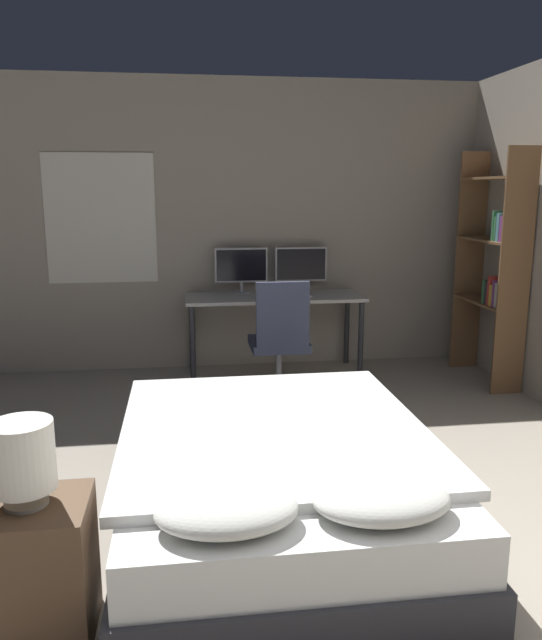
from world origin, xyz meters
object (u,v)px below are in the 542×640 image
(bed, at_px, (276,478))
(nightstand, at_px, (33,572))
(monitor_left, at_px, (241,267))
(keyboard, at_px, (277,298))
(desk, at_px, (274,305))
(office_chair, at_px, (280,352))
(bedside_lamp, at_px, (23,457))
(computer_mouse, at_px, (309,296))
(bookshelf, at_px, (496,261))
(monitor_right, at_px, (301,266))

(bed, distance_m, nightstand, 1.25)
(monitor_left, bearing_deg, keyboard, -53.79)
(nightstand, relative_size, keyboard, 1.44)
(desk, bearing_deg, office_chair, -94.89)
(bed, bearing_deg, bedside_lamp, -146.31)
(bedside_lamp, bearing_deg, desk, 67.18)
(nightstand, height_order, keyboard, keyboard)
(keyboard, relative_size, computer_mouse, 5.52)
(computer_mouse, height_order, bookshelf, bookshelf)
(monitor_right, height_order, keyboard, monitor_right)
(nightstand, xyz_separation_m, monitor_right, (1.70, 3.56, 0.70))
(bookshelf, bearing_deg, nightstand, -139.23)
(nightstand, bearing_deg, bookshelf, 40.77)
(bed, relative_size, keyboard, 5.30)
(bedside_lamp, xyz_separation_m, monitor_right, (1.70, 3.56, 0.24))
(computer_mouse, bearing_deg, monitor_left, 145.60)
(nightstand, height_order, bedside_lamp, bedside_lamp)
(bed, distance_m, keyboard, 2.56)
(monitor_right, bearing_deg, computer_mouse, -90.21)
(desk, bearing_deg, bedside_lamp, -112.82)
(bedside_lamp, distance_m, monitor_left, 3.75)
(office_chair, bearing_deg, bookshelf, 6.02)
(bed, height_order, monitor_left, monitor_left)
(bed, height_order, nightstand, bed)
(office_chair, bearing_deg, keyboard, 83.42)
(bedside_lamp, distance_m, desk, 3.66)
(desk, distance_m, monitor_right, 0.48)
(desk, distance_m, keyboard, 0.22)
(computer_mouse, bearing_deg, monitor_right, 89.79)
(nightstand, relative_size, monitor_right, 1.13)
(monitor_right, relative_size, bookshelf, 0.24)
(desk, height_order, keyboard, keyboard)
(monitor_right, bearing_deg, monitor_left, 180.00)
(bed, relative_size, monitor_right, 4.16)
(bedside_lamp, relative_size, monitor_left, 0.65)
(office_chair, bearing_deg, monitor_right, 69.74)
(desk, distance_m, computer_mouse, 0.36)
(bed, relative_size, nightstand, 3.69)
(keyboard, height_order, bookshelf, bookshelf)
(nightstand, relative_size, desk, 0.34)
(nightstand, distance_m, bedside_lamp, 0.47)
(monitor_left, xyz_separation_m, office_chair, (0.22, -0.94, -0.58))
(bedside_lamp, relative_size, desk, 0.20)
(desk, relative_size, bookshelf, 0.80)
(monitor_left, distance_m, computer_mouse, 0.72)
(monitor_left, relative_size, computer_mouse, 7.04)
(desk, relative_size, monitor_right, 3.29)
(monitor_right, relative_size, office_chair, 0.49)
(computer_mouse, bearing_deg, keyboard, 180.00)
(nightstand, xyz_separation_m, office_chair, (1.35, 2.62, 0.13))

